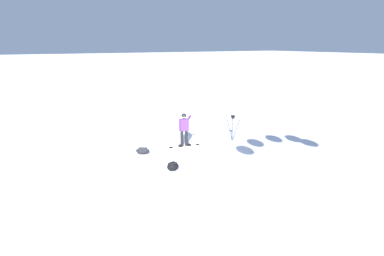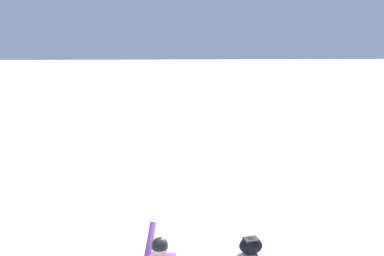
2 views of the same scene
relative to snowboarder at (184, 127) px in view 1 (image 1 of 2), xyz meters
name	(u,v)px [view 1 (image 1 of 2)]	position (x,y,z in m)	size (l,w,h in m)	color
ground_plane	(182,149)	(-0.39, 0.31, -0.97)	(300.00, 300.00, 0.00)	white
snowboarder	(184,127)	(0.00, 0.00, 0.00)	(0.69, 0.46, 1.64)	black
snowboard	(185,146)	(-0.06, 0.01, -0.95)	(0.58, 1.74, 0.10)	beige
gear_bag_large	(143,151)	(-0.07, 2.15, -0.81)	(0.55, 0.66, 0.30)	black
camera_tripod	(233,123)	(-0.43, -2.57, -0.03)	(0.60, 0.61, 1.32)	#262628
gear_bag_small	(173,166)	(-2.42, 1.85, -0.80)	(0.46, 0.54, 0.33)	black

